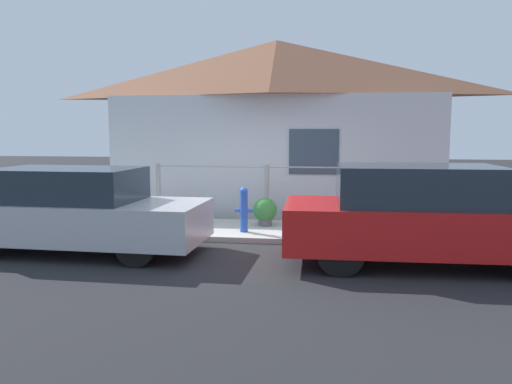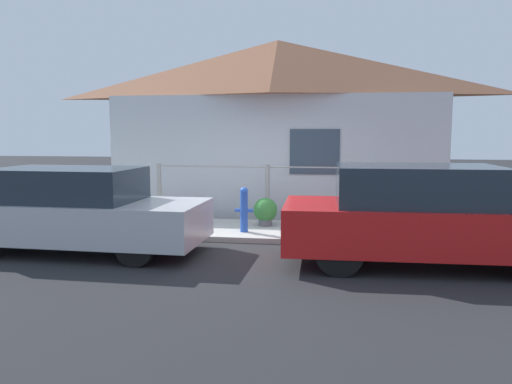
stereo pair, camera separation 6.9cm
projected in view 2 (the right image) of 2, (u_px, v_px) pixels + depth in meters
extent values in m
plane|color=#262628|center=(254.00, 244.00, 8.97)|extent=(60.00, 60.00, 0.00)
cube|color=#B2AFA8|center=(262.00, 231.00, 9.89)|extent=(24.00, 1.90, 0.10)
cube|color=silver|center=(272.00, 158.00, 11.28)|extent=(7.68, 0.12, 2.84)
cube|color=#384756|center=(315.00, 152.00, 11.05)|extent=(1.10, 0.04, 1.00)
pyramid|color=#A36647|center=(278.00, 69.00, 12.05)|extent=(8.08, 2.20, 1.35)
cylinder|color=#999993|center=(159.00, 191.00, 10.97)|extent=(0.10, 0.10, 1.21)
cylinder|color=#999993|center=(267.00, 193.00, 10.60)|extent=(0.10, 0.10, 1.21)
cylinder|color=#999993|center=(383.00, 195.00, 10.23)|extent=(0.10, 0.10, 1.21)
cylinder|color=#999993|center=(267.00, 167.00, 10.54)|extent=(4.80, 0.03, 0.03)
cube|color=#B7B7BC|center=(78.00, 220.00, 8.29)|extent=(4.24, 1.71, 0.64)
cube|color=#232D38|center=(67.00, 184.00, 8.25)|extent=(2.34, 1.48, 0.54)
cylinder|color=black|center=(168.00, 229.00, 8.78)|extent=(0.60, 0.21, 0.60)
cylinder|color=black|center=(135.00, 247.00, 7.42)|extent=(0.60, 0.21, 0.60)
cylinder|color=black|center=(34.00, 224.00, 9.23)|extent=(0.60, 0.21, 0.60)
cube|color=red|center=(427.00, 227.00, 7.42)|extent=(4.29, 1.81, 0.67)
cube|color=#232D38|center=(417.00, 185.00, 7.37)|extent=(2.38, 1.55, 0.58)
cylinder|color=black|center=(502.00, 236.00, 8.00)|extent=(0.68, 0.22, 0.67)
cylinder|color=black|center=(336.00, 232.00, 8.33)|extent=(0.68, 0.22, 0.67)
cylinder|color=black|center=(339.00, 252.00, 6.91)|extent=(0.68, 0.22, 0.67)
cylinder|color=blue|center=(244.00, 212.00, 9.49)|extent=(0.15, 0.15, 0.75)
sphere|color=blue|center=(244.00, 191.00, 9.44)|extent=(0.15, 0.15, 0.15)
cylinder|color=blue|center=(239.00, 210.00, 9.50)|extent=(0.13, 0.07, 0.07)
cylinder|color=blue|center=(250.00, 211.00, 9.47)|extent=(0.13, 0.07, 0.07)
cylinder|color=slate|center=(265.00, 222.00, 10.16)|extent=(0.28, 0.28, 0.14)
sphere|color=#387F38|center=(265.00, 210.00, 10.13)|extent=(0.49, 0.49, 0.49)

